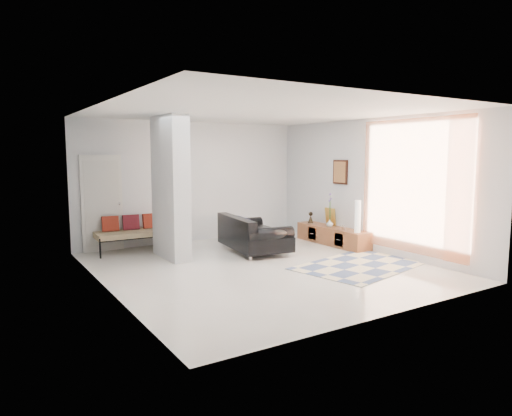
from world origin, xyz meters
TOP-DOWN VIEW (x-y plane):
  - floor at (0.00, 0.00)m, footprint 6.00×6.00m
  - ceiling at (0.00, 0.00)m, footprint 6.00×6.00m
  - wall_back at (0.00, 3.00)m, footprint 6.00×0.00m
  - wall_front at (0.00, -3.00)m, footprint 6.00×0.00m
  - wall_left at (-2.75, 0.00)m, footprint 0.00×6.00m
  - wall_right at (2.75, 0.00)m, footprint 0.00×6.00m
  - partition_column at (-1.10, 1.60)m, footprint 0.35×1.20m
  - hallway_door at (-2.10, 2.96)m, footprint 0.85×0.06m
  - curtain at (2.67, -1.15)m, footprint 0.00×2.55m
  - wall_art at (2.72, 0.90)m, footprint 0.04×0.45m
  - media_console at (2.52, 0.90)m, footprint 0.45×2.06m
  - loveseat at (0.53, 1.21)m, footprint 1.24×1.87m
  - daybed at (-1.42, 2.62)m, footprint 1.91×0.87m
  - area_rug at (1.60, -0.90)m, footprint 2.68×2.07m
  - cylinder_lamp at (2.50, 0.09)m, footprint 0.13×0.13m
  - bronze_figurine at (2.47, 1.63)m, footprint 0.15×0.15m
  - vase at (2.47, 0.94)m, footprint 0.16×0.16m

SIDE VIEW (x-z plane):
  - floor at x=0.00m, z-range 0.00..0.00m
  - area_rug at x=1.60m, z-range 0.00..0.01m
  - media_console at x=2.52m, z-range -0.20..0.60m
  - loveseat at x=0.53m, z-range -0.03..0.73m
  - daybed at x=-1.42m, z-range 0.03..0.80m
  - vase at x=2.47m, z-range 0.40..0.57m
  - bronze_figurine at x=2.47m, z-range 0.40..0.67m
  - cylinder_lamp at x=2.50m, z-range 0.40..1.08m
  - hallway_door at x=-2.10m, z-range 0.00..2.04m
  - partition_column at x=-1.10m, z-range 0.00..2.80m
  - wall_back at x=0.00m, z-range -1.60..4.40m
  - wall_front at x=0.00m, z-range -1.60..4.40m
  - wall_left at x=-2.75m, z-range -1.60..4.40m
  - wall_right at x=2.75m, z-range -1.60..4.40m
  - curtain at x=2.67m, z-range 0.17..2.72m
  - wall_art at x=2.72m, z-range 1.38..1.92m
  - ceiling at x=0.00m, z-range 2.80..2.80m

